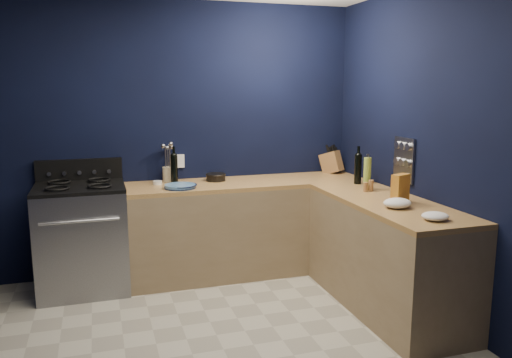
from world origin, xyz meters
name	(u,v)px	position (x,y,z in m)	size (l,w,h in m)	color
floor	(224,351)	(0.00, 0.00, -0.01)	(3.50, 3.50, 0.02)	#AAA694
wall_back	(179,138)	(0.00, 1.76, 1.30)	(3.50, 0.02, 2.60)	black
wall_right	(450,154)	(1.76, 0.00, 1.30)	(0.02, 3.50, 2.60)	black
wall_front	(348,243)	(0.00, -1.76, 1.30)	(3.50, 0.02, 2.60)	black
cab_back	(248,228)	(0.60, 1.44, 0.43)	(2.30, 0.63, 0.86)	#8D7656
top_back	(247,183)	(0.60, 1.44, 0.88)	(2.30, 0.63, 0.04)	brown
cab_right	(386,257)	(1.44, 0.29, 0.43)	(0.63, 1.67, 0.86)	#8D7656
top_right	(388,203)	(1.44, 0.29, 0.88)	(0.63, 1.67, 0.04)	brown
gas_range	(83,240)	(-0.93, 1.42, 0.46)	(0.76, 0.66, 0.92)	gray
oven_door	(82,252)	(-0.93, 1.10, 0.45)	(0.59, 0.02, 0.42)	black
cooktop	(79,187)	(-0.93, 1.42, 0.94)	(0.76, 0.66, 0.03)	black
backguard	(79,170)	(-0.93, 1.72, 1.04)	(0.76, 0.06, 0.20)	black
spice_panel	(404,160)	(1.74, 0.55, 1.18)	(0.02, 0.28, 0.38)	gray
wall_outlet	(180,161)	(0.00, 1.74, 1.08)	(0.09, 0.02, 0.13)	white
plate_stack	(180,186)	(-0.07, 1.28, 0.92)	(0.28, 0.28, 0.03)	teal
ramekin	(157,183)	(-0.24, 1.53, 0.92)	(0.09, 0.09, 0.03)	white
utensil_crock	(168,174)	(-0.12, 1.66, 0.97)	(0.11, 0.11, 0.14)	beige
wine_bottle_back	(174,169)	(-0.08, 1.55, 1.03)	(0.07, 0.07, 0.27)	black
lemon_basket	(216,177)	(0.32, 1.55, 0.94)	(0.18, 0.18, 0.07)	black
knife_block	(331,163)	(1.58, 1.64, 1.01)	(0.12, 0.20, 0.22)	brown
wine_bottle_right	(358,169)	(1.55, 1.00, 1.04)	(0.07, 0.07, 0.27)	black
oil_bottle	(367,173)	(1.50, 0.74, 1.04)	(0.07, 0.07, 0.29)	#8EA83E
spice_jar_near	(371,186)	(1.49, 0.66, 0.95)	(0.05, 0.05, 0.10)	olive
spice_jar_far	(366,187)	(1.44, 0.66, 0.94)	(0.04, 0.04, 0.08)	olive
crouton_bag	(400,189)	(1.48, 0.19, 1.01)	(0.15, 0.07, 0.23)	#A61A26
towel_front	(397,203)	(1.36, 0.05, 0.94)	(0.21, 0.18, 0.07)	white
towel_end	(435,216)	(1.41, -0.34, 0.93)	(0.19, 0.17, 0.06)	white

